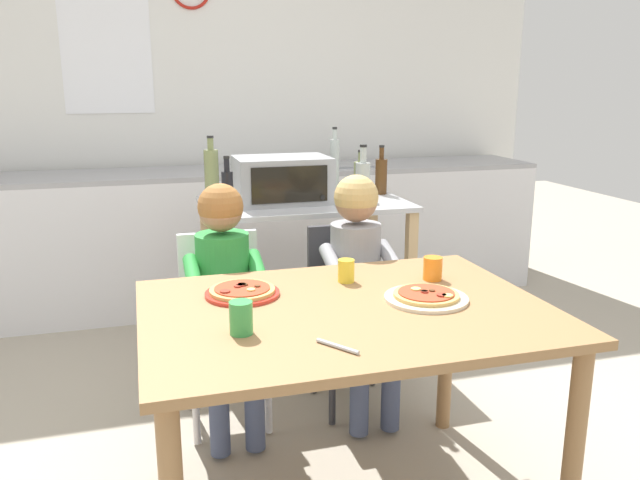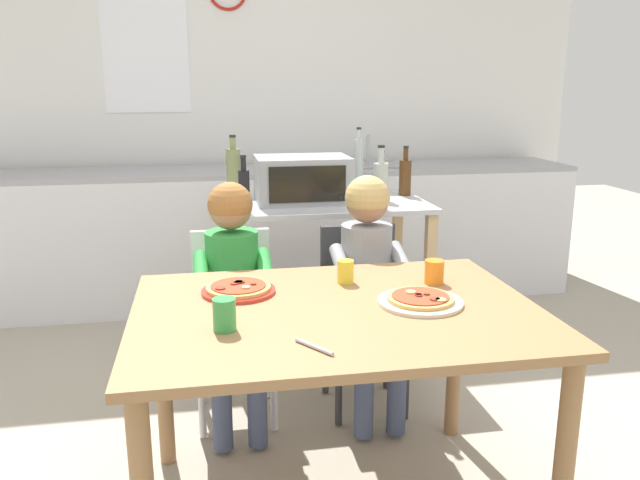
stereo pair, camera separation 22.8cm
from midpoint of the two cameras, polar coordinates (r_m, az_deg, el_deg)
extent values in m
plane|color=#A89E8C|center=(3.29, -5.83, -12.20)|extent=(10.64, 10.64, 0.00)
cube|color=white|center=(4.60, -10.12, 12.53)|extent=(4.62, 0.12, 2.70)
cube|color=white|center=(4.52, -20.07, 15.72)|extent=(0.56, 0.01, 0.80)
cube|color=silver|center=(4.31, -9.00, 0.17)|extent=(4.16, 0.60, 0.87)
cube|color=#9E9EA3|center=(4.23, -9.23, 6.07)|extent=(4.16, 0.60, 0.03)
cube|color=gray|center=(4.37, 0.31, 6.68)|extent=(0.40, 0.33, 0.02)
cylinder|color=#B7BABF|center=(4.48, -0.13, 8.16)|extent=(0.02, 0.02, 0.20)
cube|color=#B7BABF|center=(3.28, -3.41, 3.24)|extent=(1.04, 0.63, 0.02)
cube|color=tan|center=(3.42, -3.28, -5.71)|extent=(0.96, 0.58, 0.02)
cube|color=tan|center=(3.05, -11.02, -6.12)|extent=(0.05, 0.05, 0.83)
cube|color=tan|center=(3.27, 6.09, -4.56)|extent=(0.05, 0.05, 0.83)
cube|color=tan|center=(3.58, -11.87, -3.15)|extent=(0.05, 0.05, 0.83)
cube|color=tan|center=(3.77, 2.91, -2.00)|extent=(0.05, 0.05, 0.83)
cube|color=#999BA0|center=(3.25, -5.44, 5.40)|extent=(0.47, 0.33, 0.23)
cube|color=black|center=(3.08, -4.85, 4.96)|extent=(0.38, 0.01, 0.18)
cylinder|color=black|center=(3.13, -1.84, 3.84)|extent=(0.02, 0.01, 0.02)
cylinder|color=black|center=(2.97, -10.48, 4.12)|extent=(0.05, 0.05, 0.20)
cylinder|color=black|center=(2.95, -10.59, 6.62)|extent=(0.03, 0.03, 0.06)
cylinder|color=black|center=(2.95, -10.63, 7.31)|extent=(0.03, 0.03, 0.01)
cylinder|color=olive|center=(3.30, -11.67, 5.62)|extent=(0.07, 0.07, 0.27)
cylinder|color=olive|center=(3.28, -11.81, 8.43)|extent=(0.03, 0.03, 0.06)
cylinder|color=black|center=(3.28, -11.84, 9.04)|extent=(0.03, 0.03, 0.01)
cylinder|color=#ADB7B2|center=(3.51, -0.55, 6.61)|extent=(0.05, 0.05, 0.29)
cylinder|color=#ADB7B2|center=(3.49, -0.55, 9.45)|extent=(0.02, 0.02, 0.06)
cylinder|color=black|center=(3.49, -0.56, 10.01)|extent=(0.03, 0.03, 0.01)
cylinder|color=#4C2D14|center=(3.49, 3.65, 5.69)|extent=(0.07, 0.07, 0.19)
cylinder|color=#4C2D14|center=(3.48, 3.68, 7.77)|extent=(0.03, 0.03, 0.06)
cylinder|color=black|center=(3.47, 3.69, 8.39)|extent=(0.03, 0.03, 0.01)
cylinder|color=#ADB7B2|center=(3.06, 1.74, 4.86)|extent=(0.07, 0.07, 0.22)
cylinder|color=#ADB7B2|center=(3.04, 1.76, 7.62)|extent=(0.03, 0.03, 0.08)
cylinder|color=black|center=(3.04, 1.76, 8.44)|extent=(0.03, 0.03, 0.01)
cylinder|color=olive|center=(3.31, 1.66, 5.31)|extent=(0.07, 0.07, 0.20)
cylinder|color=olive|center=(3.29, 1.68, 7.44)|extent=(0.03, 0.03, 0.05)
cylinder|color=black|center=(3.29, 1.68, 7.98)|extent=(0.03, 0.03, 0.01)
cube|color=olive|center=(2.05, -0.84, -6.48)|extent=(1.29, 0.94, 0.03)
cylinder|color=olive|center=(2.11, 18.83, -17.94)|extent=(0.06, 0.06, 0.72)
cylinder|color=olive|center=(2.51, -16.78, -12.39)|extent=(0.06, 0.06, 0.72)
cylinder|color=olive|center=(2.74, 8.93, -9.66)|extent=(0.06, 0.06, 0.72)
cube|color=silver|center=(2.75, -10.89, -7.78)|extent=(0.36, 0.36, 0.04)
cube|color=silver|center=(2.84, -11.38, -3.06)|extent=(0.34, 0.03, 0.38)
cylinder|color=silver|center=(2.72, -7.13, -12.97)|extent=(0.03, 0.03, 0.42)
cylinder|color=silver|center=(2.70, -13.60, -13.52)|extent=(0.03, 0.03, 0.42)
cylinder|color=silver|center=(2.99, -8.07, -10.43)|extent=(0.03, 0.03, 0.42)
cylinder|color=silver|center=(2.97, -13.91, -10.90)|extent=(0.03, 0.03, 0.42)
cube|color=#333338|center=(2.85, 0.83, -6.79)|extent=(0.36, 0.36, 0.04)
cube|color=#333338|center=(2.93, -0.07, -2.25)|extent=(0.34, 0.03, 0.38)
cylinder|color=#333338|center=(2.85, 4.66, -11.64)|extent=(0.03, 0.03, 0.42)
cylinder|color=#333338|center=(2.77, -1.30, -12.42)|extent=(0.03, 0.03, 0.42)
cylinder|color=#333338|center=(3.11, 2.68, -9.36)|extent=(0.03, 0.03, 0.42)
cylinder|color=#333338|center=(3.03, -2.79, -9.99)|extent=(0.03, 0.03, 0.42)
cube|color=#424C6B|center=(2.62, -9.09, -7.95)|extent=(0.10, 0.30, 0.10)
cylinder|color=#424C6B|center=(2.60, -8.50, -13.91)|extent=(0.08, 0.08, 0.44)
cube|color=#424C6B|center=(2.61, -12.17, -8.20)|extent=(0.10, 0.30, 0.10)
cylinder|color=#424C6B|center=(2.59, -11.66, -14.19)|extent=(0.08, 0.08, 0.44)
cylinder|color=green|center=(2.59, -8.07, -2.97)|extent=(0.06, 0.26, 0.15)
cylinder|color=green|center=(2.57, -13.83, -3.38)|extent=(0.06, 0.26, 0.15)
cylinder|color=green|center=(2.68, -11.11, -3.32)|extent=(0.22, 0.22, 0.37)
sphere|color=#A37556|center=(2.61, -11.40, 2.62)|extent=(0.18, 0.18, 0.18)
sphere|color=#9E6633|center=(2.61, -11.41, 2.96)|extent=(0.19, 0.19, 0.19)
cube|color=#424C6B|center=(2.73, 3.11, -6.85)|extent=(0.10, 0.30, 0.10)
cylinder|color=#424C6B|center=(2.71, 3.97, -12.52)|extent=(0.08, 0.08, 0.44)
cube|color=#424C6B|center=(2.69, 0.27, -7.15)|extent=(0.10, 0.30, 0.10)
cylinder|color=#424C6B|center=(2.67, 1.08, -12.93)|extent=(0.08, 0.08, 0.44)
cylinder|color=gray|center=(2.71, 4.10, -1.96)|extent=(0.06, 0.26, 0.15)
cylinder|color=gray|center=(2.64, -1.22, -2.40)|extent=(0.06, 0.26, 0.15)
cylinder|color=gray|center=(2.77, 0.85, -2.37)|extent=(0.22, 0.22, 0.38)
sphere|color=#A37556|center=(2.71, 0.87, 3.52)|extent=(0.18, 0.18, 0.18)
sphere|color=tan|center=(2.70, 0.87, 3.86)|extent=(0.19, 0.19, 0.19)
cylinder|color=red|center=(2.18, -9.98, -4.82)|extent=(0.25, 0.25, 0.01)
cylinder|color=tan|center=(2.18, -9.99, -4.52)|extent=(0.22, 0.22, 0.01)
cylinder|color=#B23D23|center=(2.17, -10.00, -4.32)|extent=(0.19, 0.19, 0.00)
cylinder|color=#563319|center=(2.17, -8.65, -4.16)|extent=(0.02, 0.02, 0.01)
cylinder|color=maroon|center=(2.14, -11.57, -4.59)|extent=(0.03, 0.03, 0.01)
cylinder|color=#DBC666|center=(2.14, -9.28, -4.48)|extent=(0.03, 0.03, 0.01)
cylinder|color=maroon|center=(2.18, -10.39, -4.16)|extent=(0.03, 0.03, 0.01)
cylinder|color=maroon|center=(2.19, -10.08, -4.04)|extent=(0.03, 0.03, 0.01)
cylinder|color=#563319|center=(2.20, -9.90, -4.00)|extent=(0.03, 0.03, 0.01)
cylinder|color=beige|center=(2.12, 6.48, -5.28)|extent=(0.28, 0.28, 0.01)
cylinder|color=tan|center=(2.11, 6.49, -4.97)|extent=(0.22, 0.22, 0.01)
cylinder|color=#B23D23|center=(2.11, 6.49, -4.76)|extent=(0.19, 0.19, 0.00)
cylinder|color=#563319|center=(2.11, 6.31, -4.65)|extent=(0.02, 0.02, 0.01)
cylinder|color=maroon|center=(2.10, 6.34, -4.70)|extent=(0.02, 0.02, 0.01)
cylinder|color=#DBC666|center=(2.13, 5.59, -4.45)|extent=(0.03, 0.03, 0.01)
cylinder|color=#DBC666|center=(2.08, 8.31, -5.02)|extent=(0.03, 0.03, 0.01)
cylinder|color=#563319|center=(2.12, 7.01, -4.57)|extent=(0.02, 0.02, 0.01)
cylinder|color=maroon|center=(2.08, 7.80, -4.98)|extent=(0.03, 0.03, 0.01)
cylinder|color=green|center=(1.85, -10.65, -6.94)|extent=(0.07, 0.07, 0.10)
cylinder|color=orange|center=(2.32, 7.34, -2.59)|extent=(0.07, 0.07, 0.09)
cylinder|color=yellow|center=(2.28, -0.49, -2.82)|extent=(0.06, 0.06, 0.08)
cylinder|color=#B7BABF|center=(1.74, -2.21, -9.60)|extent=(0.09, 0.12, 0.01)
camera|label=1|loc=(0.11, -92.86, -0.71)|focal=35.65mm
camera|label=2|loc=(0.11, 87.14, 0.71)|focal=35.65mm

